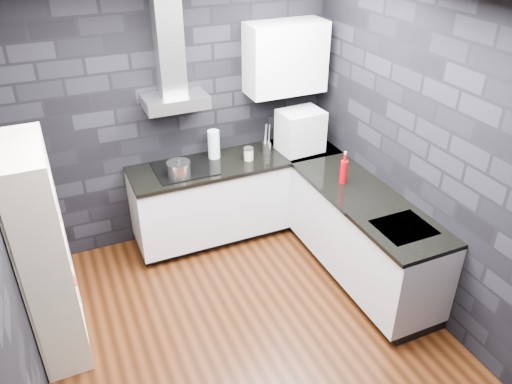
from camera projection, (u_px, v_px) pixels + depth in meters
ground at (240, 321)px, 4.40m from camera, size 3.20×3.20×0.00m
wall_back at (177, 115)px, 4.99m from camera, size 3.20×0.05×2.70m
wall_front at (362, 342)px, 2.43m from camera, size 3.20×0.05×2.70m
wall_right at (413, 151)px, 4.28m from camera, size 0.05×3.20×2.70m
toekick_back at (236, 225)px, 5.60m from camera, size 2.18×0.50×0.10m
toekick_right at (362, 271)px, 4.92m from camera, size 0.50×1.78×0.10m
counter_back_cab at (237, 194)px, 5.35m from camera, size 2.20×0.60×0.76m
counter_right_cab at (363, 236)px, 4.68m from camera, size 0.60×1.80×0.76m
counter_back_top at (237, 161)px, 5.14m from camera, size 2.20×0.62×0.04m
counter_right_top at (367, 200)px, 4.48m from camera, size 0.62×1.80×0.04m
counter_corner_top at (304, 148)px, 5.43m from camera, size 0.62×0.62×0.04m
hood_body at (176, 102)px, 4.72m from camera, size 0.60×0.34×0.12m
hood_chimney at (169, 46)px, 4.51m from camera, size 0.24×0.20×0.90m
upper_cabinet at (285, 58)px, 4.97m from camera, size 0.80×0.35×0.70m
cooktop at (185, 169)px, 4.95m from camera, size 0.58×0.50×0.01m
sink_rim at (404, 228)px, 4.08m from camera, size 0.44×0.40×0.01m
pot at (179, 170)px, 4.78m from camera, size 0.28×0.28×0.13m
glass_vase at (214, 144)px, 5.10m from camera, size 0.15×0.15×0.30m
storage_jar at (249, 154)px, 5.10m from camera, size 0.12×0.12×0.12m
utensil_crock at (267, 147)px, 5.25m from camera, size 0.11×0.11×0.11m
appliance_garage at (300, 131)px, 5.21m from camera, size 0.46×0.37×0.44m
red_bottle at (344, 172)px, 4.66m from camera, size 0.08×0.08×0.23m
bookshelf at (45, 255)px, 3.75m from camera, size 0.57×0.87×1.80m
fruit_bowl at (44, 258)px, 3.67m from camera, size 0.30×0.30×0.06m
book_red at (53, 275)px, 4.06m from camera, size 0.16×0.05×0.22m
book_second at (49, 276)px, 4.01m from camera, size 0.12×0.11×0.20m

